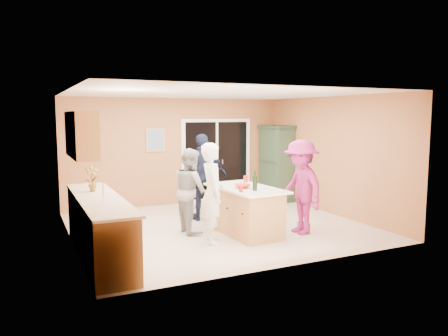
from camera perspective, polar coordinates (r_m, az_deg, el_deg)
name	(u,v)px	position (r m, az deg, el deg)	size (l,w,h in m)	color
floor	(219,227)	(8.70, -0.62, -7.67)	(5.50, 5.50, 0.00)	beige
ceiling	(219,93)	(8.43, -0.64, 9.71)	(5.50, 5.00, 0.10)	white
wall_back	(177,152)	(10.78, -6.15, 2.14)	(5.50, 0.10, 2.60)	#E1915C
wall_front	(292,178)	(6.29, 8.85, -1.29)	(5.50, 0.10, 2.60)	#E1915C
wall_left	(70,169)	(7.75, -19.48, -0.07)	(0.10, 5.00, 2.60)	#E1915C
wall_right	(332,156)	(9.92, 13.99, 1.56)	(0.10, 5.00, 2.60)	#E1915C
left_cabinet_run	(101,230)	(6.91, -15.80, -7.82)	(0.65, 3.05, 1.24)	#BF814A
upper_cabinets	(81,135)	(7.52, -18.17, 4.18)	(0.35, 1.60, 0.75)	#BF814A
sliding_door	(217,160)	(11.15, -0.97, 1.05)	(1.90, 0.07, 2.10)	white
framed_picture	(155,140)	(10.57, -8.96, 3.63)	(0.46, 0.04, 0.56)	tan
kitchen_island	(245,212)	(8.11, 2.81, -5.76)	(1.02, 1.73, 0.88)	#BF814A
green_hutch	(276,164)	(11.34, 6.86, 0.54)	(0.55, 1.05, 1.93)	#223827
woman_white	(212,193)	(7.47, -1.54, -3.31)	(0.63, 0.41, 1.73)	white
woman_grey	(191,190)	(8.18, -4.35, -2.94)	(0.77, 0.60, 1.58)	#969698
woman_navy	(203,177)	(9.13, -2.72, -1.19)	(1.06, 0.44, 1.81)	#172033
woman_magenta	(301,187)	(8.18, 10.00, -2.46)	(1.13, 0.65, 1.74)	#8A1E64
serving_bowl	(243,186)	(7.92, 2.44, -2.37)	(0.29, 0.29, 0.07)	#A91912
tulip_vase	(92,178)	(7.47, -16.89, -1.32)	(0.23, 0.16, 0.44)	#B62E12
tumbler_near	(246,179)	(8.62, 2.84, -1.43)	(0.09, 0.09, 0.13)	#A91912
tumbler_far	(241,189)	(7.51, 2.24, -2.75)	(0.07, 0.07, 0.10)	#A91912
wine_bottle	(255,183)	(7.65, 4.05, -1.96)	(0.08, 0.08, 0.35)	black
white_plate	(243,187)	(8.04, 2.54, -2.44)	(0.20, 0.20, 0.01)	white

